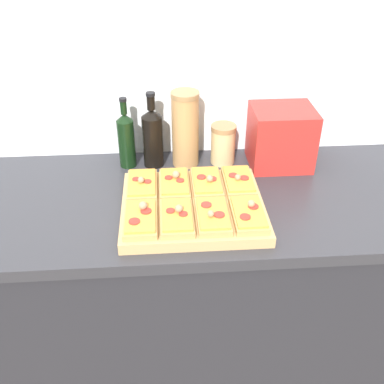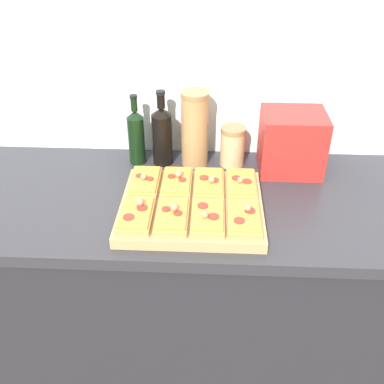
# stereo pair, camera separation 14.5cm
# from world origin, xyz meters

# --- Properties ---
(wall_back) EXTENTS (6.00, 0.06, 2.50)m
(wall_back) POSITION_xyz_m (0.00, 0.67, 1.25)
(wall_back) COLOR silver
(wall_back) RESTS_ON ground_plane
(kitchen_counter) EXTENTS (2.63, 0.67, 0.89)m
(kitchen_counter) POSITION_xyz_m (0.00, 0.32, 0.45)
(kitchen_counter) COLOR #232328
(kitchen_counter) RESTS_ON ground_plane
(cutting_board) EXTENTS (0.45, 0.40, 0.04)m
(cutting_board) POSITION_xyz_m (-0.03, 0.23, 0.91)
(cutting_board) COLOR tan
(cutting_board) RESTS_ON kitchen_counter
(pizza_slice_back_left) EXTENTS (0.10, 0.18, 0.05)m
(pizza_slice_back_left) POSITION_xyz_m (-0.19, 0.32, 0.94)
(pizza_slice_back_left) COLOR tan
(pizza_slice_back_left) RESTS_ON cutting_board
(pizza_slice_back_midleft) EXTENTS (0.10, 0.18, 0.05)m
(pizza_slice_back_midleft) POSITION_xyz_m (-0.09, 0.32, 0.94)
(pizza_slice_back_midleft) COLOR tan
(pizza_slice_back_midleft) RESTS_ON cutting_board
(pizza_slice_back_midright) EXTENTS (0.10, 0.18, 0.05)m
(pizza_slice_back_midright) POSITION_xyz_m (0.02, 0.32, 0.94)
(pizza_slice_back_midright) COLOR tan
(pizza_slice_back_midright) RESTS_ON cutting_board
(pizza_slice_back_right) EXTENTS (0.10, 0.18, 0.05)m
(pizza_slice_back_right) POSITION_xyz_m (0.13, 0.32, 0.94)
(pizza_slice_back_right) COLOR tan
(pizza_slice_back_right) RESTS_ON cutting_board
(pizza_slice_front_left) EXTENTS (0.10, 0.18, 0.05)m
(pizza_slice_front_left) POSITION_xyz_m (-0.19, 0.14, 0.94)
(pizza_slice_front_left) COLOR tan
(pizza_slice_front_left) RESTS_ON cutting_board
(pizza_slice_front_midleft) EXTENTS (0.10, 0.18, 0.05)m
(pizza_slice_front_midleft) POSITION_xyz_m (-0.09, 0.14, 0.94)
(pizza_slice_front_midleft) COLOR tan
(pizza_slice_front_midleft) RESTS_ON cutting_board
(pizza_slice_front_midright) EXTENTS (0.10, 0.18, 0.05)m
(pizza_slice_front_midright) POSITION_xyz_m (0.02, 0.13, 0.94)
(pizza_slice_front_midright) COLOR tan
(pizza_slice_front_midright) RESTS_ON cutting_board
(pizza_slice_front_right) EXTENTS (0.10, 0.18, 0.05)m
(pizza_slice_front_right) POSITION_xyz_m (0.13, 0.14, 0.94)
(pizza_slice_front_right) COLOR tan
(pizza_slice_front_right) RESTS_ON cutting_board
(olive_oil_bottle) EXTENTS (0.06, 0.06, 0.27)m
(olive_oil_bottle) POSITION_xyz_m (-0.25, 0.55, 1.00)
(olive_oil_bottle) COLOR black
(olive_oil_bottle) RESTS_ON kitchen_counter
(wine_bottle) EXTENTS (0.08, 0.08, 0.29)m
(wine_bottle) POSITION_xyz_m (-0.16, 0.55, 1.01)
(wine_bottle) COLOR black
(wine_bottle) RESTS_ON kitchen_counter
(grain_jar_tall) EXTENTS (0.10, 0.10, 0.28)m
(grain_jar_tall) POSITION_xyz_m (-0.04, 0.55, 1.03)
(grain_jar_tall) COLOR #AD7F4C
(grain_jar_tall) RESTS_ON kitchen_counter
(grain_jar_short) EXTENTS (0.09, 0.09, 0.15)m
(grain_jar_short) POSITION_xyz_m (0.11, 0.55, 0.97)
(grain_jar_short) COLOR tan
(grain_jar_short) RESTS_ON kitchen_counter
(toaster_oven) EXTENTS (0.25, 0.20, 0.22)m
(toaster_oven) POSITION_xyz_m (0.32, 0.52, 1.00)
(toaster_oven) COLOR red
(toaster_oven) RESTS_ON kitchen_counter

